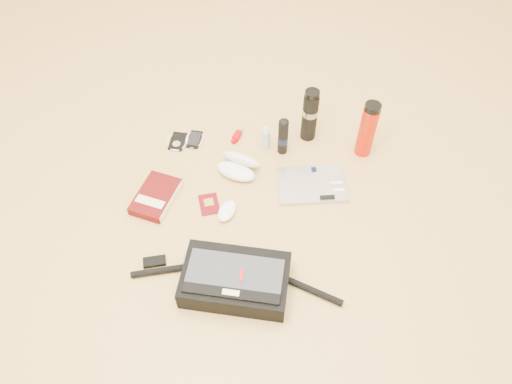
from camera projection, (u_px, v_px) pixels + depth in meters
ground at (253, 221)px, 2.03m from camera, size 4.00×4.00×0.00m
messenger_bag at (235, 280)px, 1.81m from camera, size 0.80×0.27×0.11m
laptop at (312, 185)px, 2.14m from camera, size 0.31×0.24×0.03m
book at (156, 197)px, 2.08m from camera, size 0.20×0.25×0.04m
passport at (209, 204)px, 2.08m from camera, size 0.11×0.13×0.01m
mouse at (227, 211)px, 2.04m from camera, size 0.10×0.13×0.04m
sunglasses_case at (239, 165)px, 2.17m from camera, size 0.22×0.20×0.10m
ipod at (178, 141)px, 2.30m from camera, size 0.10×0.12×0.01m
phone at (195, 139)px, 2.31m from camera, size 0.09×0.11×0.01m
inhaler at (237, 135)px, 2.31m from camera, size 0.05×0.10×0.03m
spray_bottle at (266, 138)px, 2.24m from camera, size 0.04×0.04×0.13m
aerosol_can at (283, 136)px, 2.19m from camera, size 0.05×0.05×0.19m
thermos_black at (310, 115)px, 2.22m from camera, size 0.09×0.09×0.27m
thermos_red at (367, 130)px, 2.16m from camera, size 0.09×0.09×0.28m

